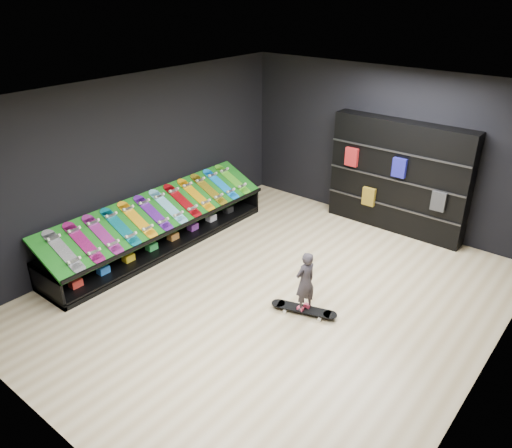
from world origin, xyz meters
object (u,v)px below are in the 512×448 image
Objects in this scene: display_rack at (161,234)px; child at (305,292)px; back_shelving at (398,177)px; floor_skateboard at (304,311)px.

child is (3.17, -0.08, 0.12)m from display_rack.
child is at bearing -86.09° from back_shelving.
back_shelving is (2.93, 3.32, 0.81)m from display_rack.
display_rack is 4.59× the size of floor_skateboard.
floor_skateboard is (0.23, -3.40, -1.01)m from back_shelving.
back_shelving reaches higher than display_rack.
floor_skateboard is at bearing 180.00° from child.
back_shelving is at bearing -160.63° from child.
back_shelving reaches higher than floor_skateboard.
back_shelving is 3.55m from floor_skateboard.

